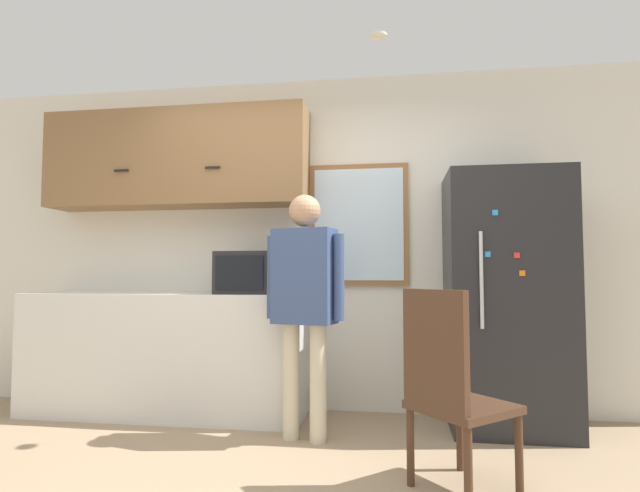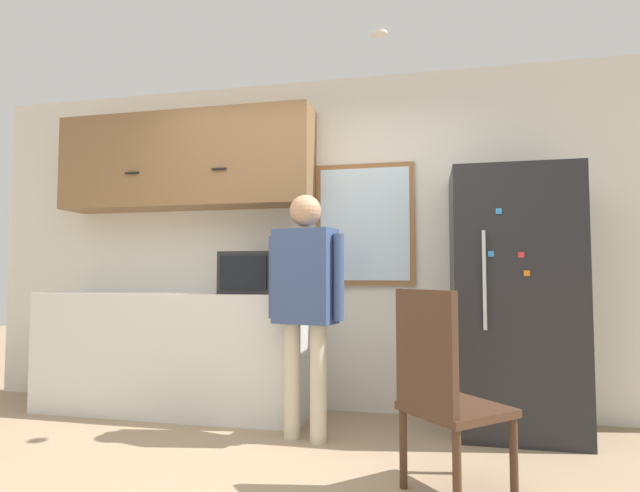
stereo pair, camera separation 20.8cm
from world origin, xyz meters
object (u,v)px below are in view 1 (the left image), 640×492
(refrigerator, at_px, (507,300))
(chair, at_px, (450,385))
(person, at_px, (305,290))
(microwave, at_px, (253,273))

(refrigerator, height_order, chair, refrigerator)
(chair, bearing_deg, person, 9.66)
(microwave, xyz_separation_m, person, (0.47, -0.39, -0.12))
(microwave, bearing_deg, refrigerator, 1.19)
(microwave, bearing_deg, person, -39.76)
(person, bearing_deg, chair, -26.15)
(microwave, height_order, chair, microwave)
(microwave, relative_size, person, 0.31)
(microwave, distance_m, chair, 1.79)
(refrigerator, distance_m, chair, 1.28)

